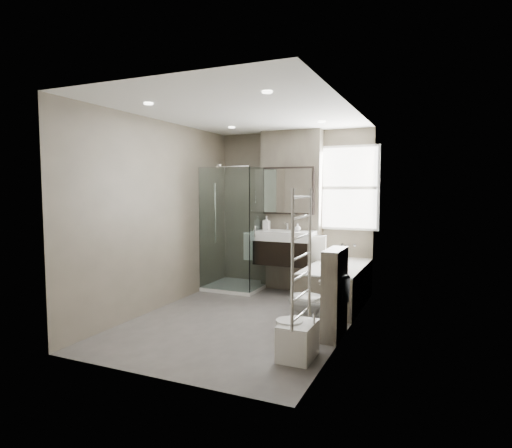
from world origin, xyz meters
The scene contains 15 objects.
room centered at (0.00, 0.00, 1.30)m, with size 2.70×3.90×2.70m.
vanity_pier centered at (0.00, 1.77, 1.30)m, with size 1.00×0.25×2.60m, color #60584B.
vanity centered at (0.00, 1.43, 0.74)m, with size 0.95×0.47×0.66m.
mirror_cabinet centered at (0.00, 1.61, 1.63)m, with size 0.86×0.08×0.76m.
towel_left centered at (-0.56, 1.40, 0.72)m, with size 0.24×0.06×0.44m, color white.
towel_right centered at (0.56, 1.40, 0.72)m, with size 0.24×0.06×0.44m, color white.
shower_enclosure centered at (-0.75, 1.35, 0.49)m, with size 0.90×0.90×2.00m.
bathtub centered at (0.92, 1.10, 0.32)m, with size 0.75×1.60×0.57m.
window centered at (0.90, 1.88, 1.68)m, with size 0.98×0.06×1.33m.
toilet centered at (0.97, -0.21, 0.36)m, with size 0.40×0.70×0.71m, color white.
cistern_box centered at (1.21, -0.25, 0.50)m, with size 0.19×0.55×1.00m.
bidet centered at (1.01, -0.97, 0.19)m, with size 0.39×0.44×0.47m.
towel_radiator centered at (1.25, -1.60, 1.12)m, with size 0.03×0.49×1.10m.
soap_bottle_a centered at (-0.33, 1.49, 1.11)m, with size 0.10×0.10×0.22m, color white.
soap_bottle_b centered at (0.21, 1.46, 1.06)m, with size 0.09×0.09×0.12m, color white.
Camera 1 is at (2.29, -4.88, 1.67)m, focal length 30.00 mm.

